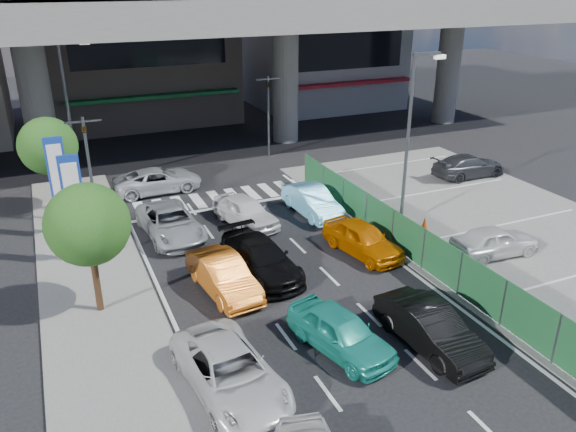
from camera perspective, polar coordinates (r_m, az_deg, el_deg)
name	(u,v)px	position (r m, az deg, el deg)	size (l,w,h in m)	color
ground	(329,325)	(19.54, 4.15, -11.02)	(120.00, 120.00, 0.00)	black
parking_lot	(528,244)	(27.09, 23.16, -2.60)	(12.00, 28.00, 0.06)	#5E5F5C
sidewalk_left	(101,310)	(21.21, -18.46, -9.09)	(4.00, 30.00, 0.12)	#5E5F5C
fence_run	(439,260)	(22.42, 15.12, -4.35)	(0.16, 22.00, 1.80)	#1D562D
expressway	(165,15)	(37.06, -12.38, 19.32)	(64.00, 14.00, 10.75)	slate
building_center	(136,24)	(47.90, -15.21, 18.32)	(14.00, 10.90, 15.00)	gray
building_east	(323,37)	(52.14, 3.59, 17.72)	(12.00, 10.90, 12.00)	gray
traffic_light_left	(86,145)	(27.14, -19.80, 6.83)	(1.60, 1.24, 5.20)	#595B60
traffic_light_right	(268,96)	(36.41, -2.02, 12.08)	(1.60, 1.24, 5.20)	#595B60
street_lamp_right	(412,127)	(25.86, 12.49, 8.81)	(1.65, 0.22, 8.00)	#595B60
street_lamp_left	(70,101)	(32.79, -21.24, 10.79)	(1.65, 0.22, 8.00)	#595B60
signboard_near	(73,195)	(23.54, -20.99, 2.00)	(0.80, 0.14, 4.70)	#595B60
signboard_far	(58,174)	(26.38, -22.35, 4.00)	(0.80, 0.14, 4.70)	#595B60
tree_near	(88,225)	(19.71, -19.67, -0.86)	(2.80, 2.80, 4.80)	#382314
tree_far	(48,146)	(29.66, -23.19, 6.52)	(2.80, 2.80, 4.80)	#382314
sedan_white_mid_left	(230,372)	(16.55, -5.91, -15.47)	(2.20, 4.77, 1.33)	silver
taxi_teal_mid	(340,331)	(18.09, 5.35, -11.60)	(1.60, 3.97, 1.35)	teal
hatch_black_mid_right	(430,328)	(18.70, 14.23, -10.95)	(1.46, 4.19, 1.38)	black
taxi_orange_left	(223,275)	(21.17, -6.59, -6.02)	(1.45, 4.17, 1.37)	#CF6519
sedan_black_mid	(261,258)	(22.28, -2.80, -4.29)	(1.93, 4.76, 1.38)	black
taxi_orange_right	(363,239)	(24.05, 7.60, -2.30)	(1.63, 4.05, 1.38)	#BE5B01
wagon_silver_front_left	(171,223)	(25.94, -11.83, -0.68)	(2.24, 4.86, 1.35)	#989C9F
sedan_white_front_mid	(246,211)	(26.67, -4.34, 0.48)	(1.63, 4.05, 1.38)	silver
kei_truck_front_right	(312,201)	(27.82, 2.47, 1.52)	(1.46, 4.19, 1.38)	#6CCAF3
crossing_wagon_silver	(158,180)	(31.60, -13.07, 3.56)	(2.18, 4.72, 1.31)	#B6B8BD
parked_sedan_white	(495,241)	(25.13, 20.24, -2.41)	(1.54, 3.84, 1.31)	silver
parked_sedan_dgrey	(468,166)	(34.65, 17.86, 4.87)	(1.83, 4.50, 1.31)	#2D2E33
traffic_cone	(425,223)	(26.79, 13.71, -0.73)	(0.34, 0.34, 0.67)	#DD450C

